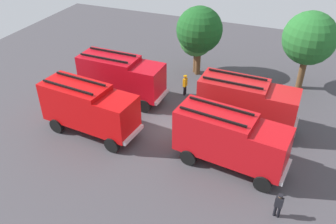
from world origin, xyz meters
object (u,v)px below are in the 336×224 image
tree_0 (196,40)px  traffic_cone_1 (74,104)px  fire_truck_1 (230,138)px  tree_1 (199,30)px  traffic_cone_0 (237,145)px  firefighter_1 (279,204)px  firefighter_0 (185,84)px  fire_truck_0 (89,107)px  firefighter_2 (182,120)px  fire_truck_3 (247,102)px  tree_2 (310,39)px  fire_truck_2 (121,76)px

tree_0 → traffic_cone_1: bearing=-125.2°
fire_truck_1 → tree_1: 13.28m
tree_0 → traffic_cone_0: bearing=-57.9°
firefighter_1 → firefighter_0: bearing=49.9°
fire_truck_0 → tree_0: bearing=77.6°
fire_truck_1 → fire_truck_0: bearing=-171.7°
fire_truck_0 → firefighter_2: bearing=27.8°
firefighter_1 → firefighter_2: 9.38m
fire_truck_0 → traffic_cone_0: 10.71m
fire_truck_1 → fire_truck_3: same height
fire_truck_1 → traffic_cone_0: size_ratio=13.06×
tree_0 → fire_truck_3: bearing=-49.5°
tree_0 → tree_2: bearing=2.5°
firefighter_1 → tree_0: tree_0 is taller
fire_truck_0 → firefighter_1: fire_truck_0 is taller
fire_truck_1 → tree_2: bearing=81.7°
fire_truck_0 → tree_0: (3.97, 12.22, 1.13)m
fire_truck_3 → tree_0: size_ratio=1.49×
tree_1 → tree_2: tree_2 is taller
traffic_cone_0 → fire_truck_2: bearing=163.9°
fire_truck_0 → tree_1: tree_1 is taller
traffic_cone_1 → firefighter_2: bearing=1.7°
firefighter_2 → tree_0: tree_0 is taller
firefighter_2 → traffic_cone_0: (4.22, -0.42, -0.68)m
fire_truck_2 → traffic_cone_1: bearing=-134.2°
fire_truck_2 → firefighter_0: size_ratio=3.94×
firefighter_2 → tree_2: size_ratio=0.25×
firefighter_2 → traffic_cone_1: (-9.19, -0.27, -0.59)m
firefighter_2 → tree_1: tree_1 is taller
fire_truck_0 → tree_2: size_ratio=1.07×
fire_truck_3 → traffic_cone_1: (-13.32, -2.63, -1.78)m
firefighter_0 → traffic_cone_0: size_ratio=3.23×
fire_truck_1 → firefighter_2: fire_truck_1 is taller
fire_truck_2 → traffic_cone_0: (10.52, -3.04, -1.87)m
fire_truck_3 → traffic_cone_0: 3.36m
fire_truck_1 → firefighter_0: 9.41m
fire_truck_3 → firefighter_2: fire_truck_3 is taller
fire_truck_0 → firefighter_0: (4.55, 7.65, -1.11)m
firefighter_1 → traffic_cone_1: size_ratio=2.18×
fire_truck_0 → firefighter_0: fire_truck_0 is taller
fire_truck_0 → firefighter_1: bearing=-6.8°
fire_truck_0 → fire_truck_2: same height
firefighter_0 → traffic_cone_0: (5.79, -5.57, -0.76)m
tree_2 → fire_truck_2: bearing=-151.4°
fire_truck_1 → tree_0: tree_0 is taller
fire_truck_3 → firefighter_1: bearing=-64.5°
fire_truck_2 → fire_truck_3: (10.43, -0.24, 0.00)m
firefighter_0 → tree_1: (-0.23, 4.25, 3.32)m
fire_truck_3 → fire_truck_0: bearing=-152.8°
tree_0 → fire_truck_1: bearing=-62.8°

